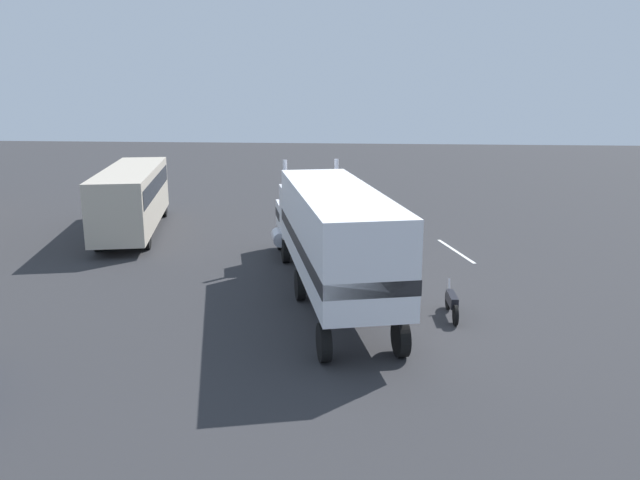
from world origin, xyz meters
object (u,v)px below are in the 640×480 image
(semi_truck, at_px, (330,229))
(motorcycle, at_px, (452,303))
(person_bystander, at_px, (384,249))
(parked_bus, at_px, (132,194))

(semi_truck, relative_size, motorcycle, 6.78)
(semi_truck, bearing_deg, person_bystander, -28.23)
(motorcycle, bearing_deg, parked_bus, 53.93)
(parked_bus, bearing_deg, person_bystander, -113.82)
(person_bystander, height_order, motorcycle, person_bystander)
(semi_truck, xyz_separation_m, parked_bus, (9.46, 11.06, -0.46))
(person_bystander, bearing_deg, parked_bus, 66.18)
(semi_truck, xyz_separation_m, person_bystander, (3.70, -1.99, -1.63))
(semi_truck, relative_size, person_bystander, 8.79)
(parked_bus, relative_size, motorcycle, 5.35)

